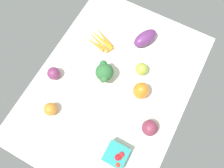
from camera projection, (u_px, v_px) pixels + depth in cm
name	position (u px, v px, depth cm)	size (l,w,h in cm)	color
tablecloth	(112.00, 86.00, 118.79)	(104.00, 76.00, 2.00)	silver
bell_pepper_orange	(141.00, 91.00, 111.49)	(7.99, 7.99, 10.11)	orange
red_onion_center	(54.00, 73.00, 116.65)	(6.58, 6.58, 6.58)	#78305B
carrot_bunch	(99.00, 40.00, 125.99)	(12.81, 18.42, 2.42)	orange
heirloom_tomato_orange	(50.00, 109.00, 110.08)	(6.54, 6.54, 6.54)	orange
red_onion_near_basket	(150.00, 128.00, 106.35)	(7.68, 7.68, 7.68)	brown
berry_basket	(116.00, 155.00, 102.50)	(9.96, 9.96, 7.03)	teal
eggplant	(145.00, 38.00, 123.44)	(14.54, 7.46, 7.46)	#652E6B
heirloom_tomato_green	(142.00, 69.00, 117.48)	(6.62, 6.62, 6.62)	#99AB3C
broccoli_head	(104.00, 72.00, 112.43)	(9.96, 9.07, 11.97)	#A6CE77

